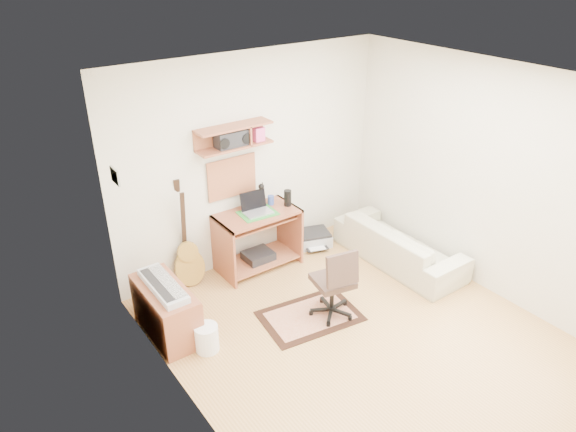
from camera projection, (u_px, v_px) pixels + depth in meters
floor at (358, 336)px, 5.51m from camera, size 3.60×4.00×0.01m
ceiling at (378, 84)px, 4.31m from camera, size 3.60×4.00×0.01m
back_wall at (252, 161)px, 6.35m from camera, size 3.60×0.01×2.60m
left_wall at (190, 292)px, 3.97m from camera, size 0.01×4.00×2.60m
right_wall at (487, 180)px, 5.84m from camera, size 0.01×4.00×2.60m
wall_shelf at (234, 137)px, 5.92m from camera, size 0.90×0.25×0.26m
cork_board at (232, 177)px, 6.24m from camera, size 0.64×0.03×0.49m
wall_photo at (115, 176)px, 4.87m from camera, size 0.02×0.20×0.15m
desk at (258, 240)px, 6.51m from camera, size 1.00×0.55×0.75m
laptop at (257, 204)px, 6.27m from camera, size 0.36×0.36×0.25m
speaker at (288, 198)px, 6.47m from camera, size 0.09×0.09×0.20m
desk_lamp at (263, 193)px, 6.46m from camera, size 0.10×0.10×0.31m
pencil_cup at (271, 200)px, 6.53m from camera, size 0.08×0.08×0.11m
boombox at (232, 139)px, 5.91m from camera, size 0.39×0.18×0.20m
rug at (310, 316)px, 5.78m from camera, size 1.13×0.84×0.01m
task_chair at (333, 281)px, 5.62m from camera, size 0.53×0.53×0.88m
cabinet at (166, 310)px, 5.43m from camera, size 0.40×0.90×0.55m
music_keyboard at (163, 286)px, 5.29m from camera, size 0.24×0.77×0.07m
guitar at (187, 236)px, 6.03m from camera, size 0.39×0.28×1.32m
waste_basket at (207, 338)px, 5.25m from camera, size 0.26×0.26×0.29m
printer at (312, 238)px, 7.13m from camera, size 0.56×0.49×0.18m
sofa at (400, 238)px, 6.63m from camera, size 0.51×1.75×0.68m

